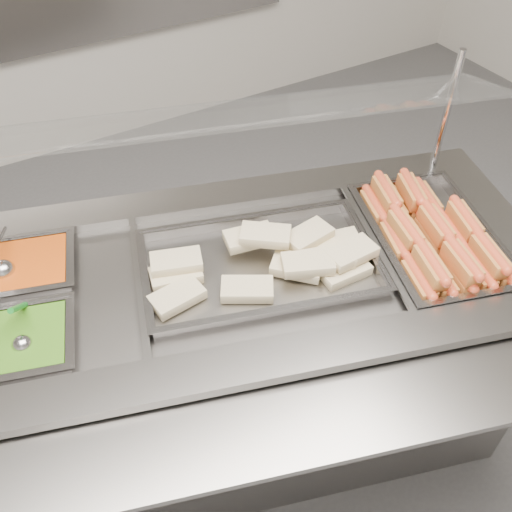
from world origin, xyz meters
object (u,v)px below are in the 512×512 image
sneeze_guard (221,119)px  pan_hotdogs (430,242)px  steam_counter (242,354)px  pan_wraps (259,267)px  serving_spoon (22,338)px  ladle (3,269)px

sneeze_guard → pan_hotdogs: sneeze_guard is taller
steam_counter → pan_wraps: 0.38m
pan_hotdogs → serving_spoon: serving_spoon is taller
pan_wraps → serving_spoon: bearing=175.6°
pan_wraps → serving_spoon: size_ratio=4.55×
sneeze_guard → serving_spoon: sneeze_guard is taller
sneeze_guard → serving_spoon: (-0.62, -0.15, -0.32)m
sneeze_guard → steam_counter: bearing=-106.9°
sneeze_guard → serving_spoon: 0.71m
pan_hotdogs → serving_spoon: 1.12m
pan_hotdogs → sneeze_guard: bearing=143.8°
pan_wraps → steam_counter: bearing=163.0°
pan_wraps → ladle: bearing=153.1°
steam_counter → serving_spoon: serving_spoon is taller
sneeze_guard → pan_hotdogs: size_ratio=2.66×
serving_spoon → pan_hotdogs: bearing=-10.1°
serving_spoon → ladle: bearing=87.1°
pan_wraps → ladle: 0.68m
steam_counter → ladle: bearing=152.3°
ladle → serving_spoon: bearing=-92.9°
steam_counter → sneeze_guard: 0.75m
sneeze_guard → ladle: bearing=170.4°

